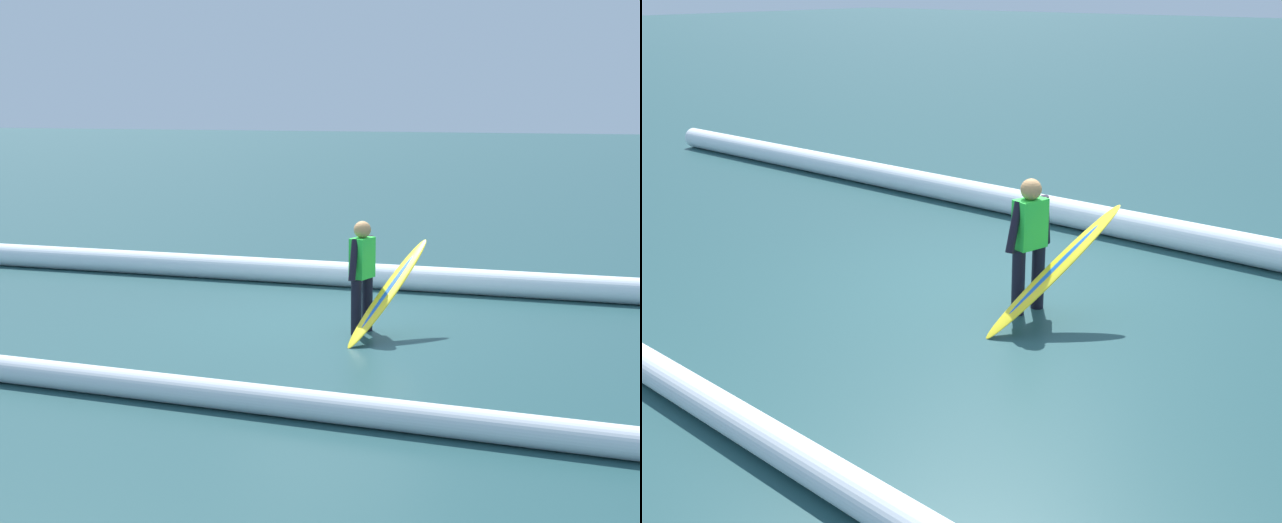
# 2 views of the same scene
# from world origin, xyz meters

# --- Properties ---
(ground_plane) EXTENTS (150.85, 150.85, 0.00)m
(ground_plane) POSITION_xyz_m (0.00, 0.00, 0.00)
(ground_plane) COLOR #21484A
(surfer) EXTENTS (0.28, 0.61, 1.45)m
(surfer) POSITION_xyz_m (-0.56, 0.47, 0.81)
(surfer) COLOR black
(surfer) RESTS_ON ground_plane
(surfboard) EXTENTS (0.87, 1.59, 1.20)m
(surfboard) POSITION_xyz_m (-0.93, 0.57, 0.58)
(surfboard) COLOR yellow
(surfboard) RESTS_ON ground_plane
(wave_crest_foreground) EXTENTS (15.70, 0.43, 0.40)m
(wave_crest_foreground) POSITION_xyz_m (2.01, -2.41, 0.20)
(wave_crest_foreground) COLOR white
(wave_crest_foreground) RESTS_ON ground_plane
(wave_crest_midground) EXTENTS (19.52, 1.16, 0.29)m
(wave_crest_midground) POSITION_xyz_m (1.01, 3.81, 0.14)
(wave_crest_midground) COLOR silver
(wave_crest_midground) RESTS_ON ground_plane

